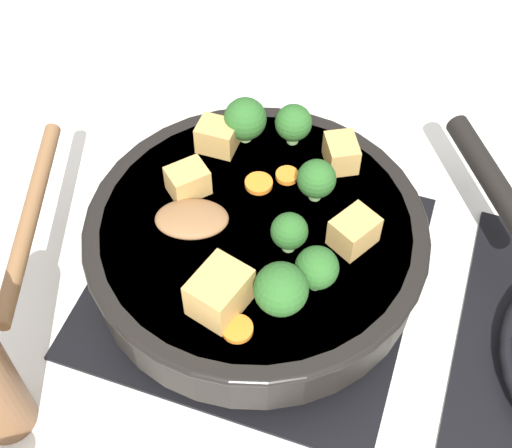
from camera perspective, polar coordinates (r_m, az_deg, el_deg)
ground_plane at (r=0.72m, az=0.00°, el=-4.07°), size 2.40×2.40×0.00m
front_burner_grate at (r=0.71m, az=0.00°, el=-3.53°), size 0.31×0.31×0.03m
skillet_pan at (r=0.68m, az=0.19°, el=-1.27°), size 0.38×0.42×0.06m
wooden_spoon at (r=0.67m, az=-12.33°, el=0.49°), size 0.22×0.23×0.02m
tofu_cube_center_large at (r=0.59m, az=-2.95°, el=-5.47°), size 0.06×0.05×0.04m
tofu_cube_near_handle at (r=0.64m, az=7.85°, el=-0.60°), size 0.05×0.05×0.03m
tofu_cube_east_chunk at (r=0.71m, az=-3.12°, el=7.01°), size 0.03×0.04×0.03m
tofu_cube_west_chunk at (r=0.70m, az=6.83°, el=5.66°), size 0.05×0.04×0.03m
tofu_cube_back_piece at (r=0.68m, az=-5.48°, el=3.47°), size 0.05×0.05×0.03m
broccoli_floret_near_spoon at (r=0.66m, az=4.86°, el=3.59°), size 0.04×0.04×0.04m
broccoli_floret_center_top at (r=0.60m, az=4.89°, el=-3.54°), size 0.04×0.04×0.04m
broccoli_floret_east_rim at (r=0.71m, az=-0.87°, el=8.39°), size 0.04×0.04×0.05m
broccoli_floret_west_rim at (r=0.58m, az=2.01°, el=-5.25°), size 0.05×0.05×0.05m
broccoli_floret_north_edge at (r=0.62m, az=2.68°, el=-0.61°), size 0.03×0.03×0.04m
broccoli_floret_south_cluster at (r=0.71m, az=2.76°, el=8.13°), size 0.04×0.04×0.04m
carrot_slice_orange_thin at (r=0.69m, az=0.22°, el=3.27°), size 0.03×0.03×0.01m
carrot_slice_near_center at (r=0.59m, az=-1.49°, el=-8.39°), size 0.03×0.03×0.01m
carrot_slice_edge_slice at (r=0.69m, az=2.51°, el=3.90°), size 0.02×0.02×0.01m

